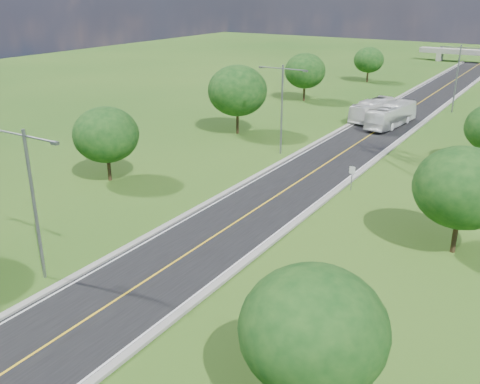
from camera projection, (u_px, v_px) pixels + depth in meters
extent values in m
plane|color=#214D15|center=(374.00, 132.00, 70.20)|extent=(260.00, 260.00, 0.00)
cube|color=black|center=(389.00, 123.00, 74.94)|extent=(8.00, 150.00, 0.06)
cube|color=gray|center=(360.00, 119.00, 77.01)|extent=(0.50, 150.00, 0.22)
cube|color=gray|center=(419.00, 126.00, 72.80)|extent=(0.50, 150.00, 0.22)
cylinder|color=slate|center=(352.00, 178.00, 49.79)|extent=(0.08, 0.08, 2.40)
cube|color=white|center=(352.00, 170.00, 49.48)|extent=(0.55, 0.04, 0.70)
cube|color=gray|center=(440.00, 57.00, 138.09)|extent=(1.20, 3.00, 2.00)
cylinder|color=slate|center=(35.00, 207.00, 33.40)|extent=(0.22, 0.22, 10.00)
cylinder|color=slate|center=(9.00, 133.00, 32.45)|extent=(2.80, 0.12, 0.12)
cylinder|color=slate|center=(40.00, 139.00, 31.06)|extent=(2.80, 0.12, 0.12)
cube|color=slate|center=(55.00, 143.00, 30.43)|extent=(0.50, 0.25, 0.18)
cylinder|color=slate|center=(282.00, 111.00, 59.51)|extent=(0.22, 0.22, 10.00)
cylinder|color=slate|center=(272.00, 68.00, 58.56)|extent=(2.80, 0.12, 0.12)
cylinder|color=slate|center=(294.00, 70.00, 57.17)|extent=(2.80, 0.12, 0.12)
cube|color=slate|center=(261.00, 67.00, 59.22)|extent=(0.50, 0.25, 0.18)
cube|color=slate|center=(305.00, 71.00, 56.54)|extent=(0.50, 0.25, 0.18)
cylinder|color=slate|center=(456.00, 79.00, 79.68)|extent=(0.22, 0.22, 10.00)
cylinder|color=slate|center=(451.00, 47.00, 78.72)|extent=(2.80, 0.12, 0.12)
cylinder|color=slate|center=(471.00, 48.00, 77.33)|extent=(2.80, 0.12, 0.12)
cube|color=slate|center=(442.00, 47.00, 79.38)|extent=(0.50, 0.25, 0.18)
cylinder|color=black|center=(109.00, 167.00, 52.33)|extent=(0.36, 0.36, 2.70)
ellipsoid|color=#0F3811|center=(106.00, 135.00, 51.14)|extent=(6.30, 6.30, 5.36)
cylinder|color=black|center=(237.00, 121.00, 69.14)|extent=(0.36, 0.36, 3.24)
ellipsoid|color=#0F3811|center=(237.00, 91.00, 67.72)|extent=(7.56, 7.56, 6.43)
cylinder|color=black|center=(304.00, 92.00, 89.18)|extent=(0.36, 0.36, 2.88)
ellipsoid|color=#0F3811|center=(305.00, 71.00, 87.92)|extent=(6.72, 6.72, 5.71)
cylinder|color=black|center=(367.00, 76.00, 107.00)|extent=(0.36, 0.36, 2.52)
ellipsoid|color=#0F3811|center=(369.00, 60.00, 105.89)|extent=(5.88, 5.88, 5.00)
ellipsoid|color=#0F3811|center=(313.00, 330.00, 22.04)|extent=(6.30, 6.30, 5.36)
cylinder|color=black|center=(455.00, 234.00, 38.03)|extent=(0.36, 0.36, 2.88)
ellipsoid|color=#0F3811|center=(462.00, 188.00, 36.76)|extent=(6.72, 6.72, 5.71)
imported|color=white|center=(391.00, 115.00, 72.47)|extent=(3.94, 11.36, 3.10)
imported|color=white|center=(372.00, 110.00, 76.34)|extent=(3.50, 10.34, 2.82)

